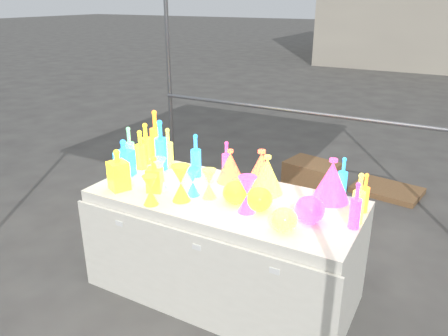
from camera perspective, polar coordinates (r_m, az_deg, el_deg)
The scene contains 33 objects.
ground at distance 3.30m, azimuth 0.00°, elevation -15.53°, with size 80.00×80.00×0.00m, color #64615C.
display_table at distance 3.08m, azimuth -0.09°, elevation -10.06°, with size 1.84×0.83×0.75m.
cardboard_box_closed at distance 4.71m, azimuth 11.33°, elevation -1.44°, with size 0.52×0.38×0.38m, color olive.
cardboard_box_flat at distance 5.07m, azimuth 20.52°, elevation -2.71°, with size 0.68×0.49×0.06m, color olive.
bottle_0 at distance 3.38m, azimuth -10.84°, elevation 2.37°, with size 0.08×0.08×0.31m, color #F24516, non-canonical shape.
bottle_1 at distance 3.33m, azimuth -8.26°, elevation 3.00°, with size 0.09×0.09×0.39m, color green, non-canonical shape.
bottle_2 at distance 3.53m, azimuth -8.94°, elevation 4.22°, with size 0.09×0.09×0.41m, color yellow, non-canonical shape.
bottle_3 at distance 3.19m, azimuth 0.32°, elevation 1.24°, with size 0.07×0.07×0.27m, color blue, non-canonical shape.
bottle_4 at distance 3.37m, azimuth -7.29°, elevation 2.61°, with size 0.07×0.07×0.32m, color #115E6D, non-canonical shape.
bottle_5 at distance 3.36m, azimuth -12.22°, elevation 2.48°, with size 0.07×0.07×0.34m, color #B52485, non-canonical shape.
bottle_6 at distance 3.48m, azimuth -10.16°, elevation 3.19°, with size 0.08×0.08×0.33m, color #F24516, non-canonical shape.
bottle_7 at distance 3.18m, azimuth -3.70°, elevation 1.66°, with size 0.08×0.08×0.32m, color green, non-canonical shape.
decanter_0 at distance 3.04m, azimuth -13.66°, elevation -0.21°, with size 0.12×0.12×0.29m, color #F24516, non-canonical shape.
decanter_1 at distance 2.97m, azimuth -9.08°, elevation -0.76°, with size 0.10×0.10×0.25m, color yellow, non-canonical shape.
decanter_2 at distance 3.27m, azimuth -12.90°, elevation 1.32°, with size 0.12×0.12×0.28m, color green, non-canonical shape.
hourglass_0 at distance 2.80m, azimuth -9.60°, elevation -2.88°, with size 0.10×0.10×0.20m, color yellow, non-canonical shape.
hourglass_1 at distance 2.66m, azimuth 3.05°, elevation -3.47°, with size 0.12×0.12×0.23m, color blue, non-canonical shape.
hourglass_2 at distance 2.85m, azimuth -1.98°, elevation -2.06°, with size 0.10×0.10×0.20m, color #115E6D, non-canonical shape.
hourglass_3 at distance 3.00m, azimuth -8.50°, elevation -0.80°, with size 0.11×0.11×0.22m, color #B52485, non-canonical shape.
hourglass_4 at distance 2.82m, azimuth -5.66°, elevation -2.00°, with size 0.12×0.12×0.24m, color #F24516, non-canonical shape.
hourglass_5 at distance 2.89m, azimuth -4.10°, elevation -1.86°, with size 0.09×0.09×0.19m, color green, non-canonical shape.
globe_0 at distance 2.70m, azimuth 4.59°, elevation -4.25°, with size 0.17×0.17×0.13m, color #F24516, non-canonical shape.
globe_1 at distance 2.49m, azimuth 7.84°, elevation -6.87°, with size 0.15×0.15×0.12m, color #115E6D, non-canonical shape.
globe_2 at distance 2.79m, azimuth 1.51°, elevation -3.36°, with size 0.17×0.17×0.13m, color yellow, non-canonical shape.
globe_3 at distance 2.60m, azimuth 11.09°, elevation -5.55°, with size 0.18×0.18×0.14m, color blue, non-canonical shape.
lampshade_0 at distance 2.97m, azimuth 4.87°, elevation -0.26°, with size 0.24×0.24×0.29m, color yellow, non-canonical shape.
lampshade_1 at distance 3.10m, azimuth 0.81°, elevation 0.32°, with size 0.20×0.20×0.24m, color yellow, non-canonical shape.
lampshade_2 at distance 2.88m, azimuth 13.89°, elevation -1.50°, with size 0.24×0.24×0.29m, color blue, non-canonical shape.
lampshade_3 at distance 2.93m, azimuth 5.63°, elevation -0.82°, with size 0.22×0.22×0.26m, color #115E6D, non-canonical shape.
bottle_8 at distance 2.94m, azimuth 15.23°, elevation -1.21°, with size 0.06×0.06×0.28m, color green, non-canonical shape.
bottle_9 at distance 2.79m, azimuth 17.90°, elevation -3.09°, with size 0.06×0.06×0.25m, color yellow, non-canonical shape.
bottle_10 at distance 2.57m, azimuth 16.84°, elevation -4.70°, with size 0.06×0.06×0.28m, color blue, non-canonical shape.
bottle_11 at distance 2.62m, azimuth 17.18°, elevation -3.85°, with size 0.07×0.07×0.32m, color #115E6D, non-canonical shape.
Camera 1 is at (1.28, -2.31, 1.99)m, focal length 35.00 mm.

